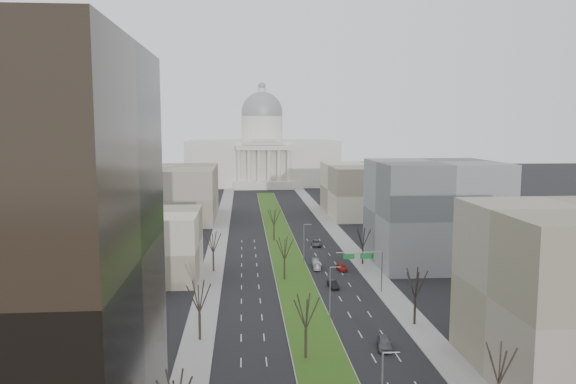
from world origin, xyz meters
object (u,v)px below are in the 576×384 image
car_red (341,267)px  car_grey_far (316,243)px  car_grey_near (384,343)px  box_van (316,264)px  car_black (333,284)px

car_red → car_grey_far: 25.80m
car_grey_near → car_grey_far: size_ratio=0.92×
car_red → box_van: box_van is taller
car_black → car_grey_far: bearing=81.4°
car_red → box_van: (-5.42, 2.22, 0.22)m
car_red → car_grey_near: bearing=-94.1°
car_grey_near → car_grey_far: (-0.88, 70.03, -0.10)m
car_red → car_grey_far: size_ratio=0.85×
car_grey_far → car_grey_near: bearing=-85.1°
box_van → car_grey_near: bearing=-82.1°
car_black → car_red: size_ratio=0.94×
car_red → car_grey_far: bearing=93.1°
car_grey_near → car_red: bearing=97.8°
car_black → car_grey_far: 39.25m
car_black → box_van: 15.80m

